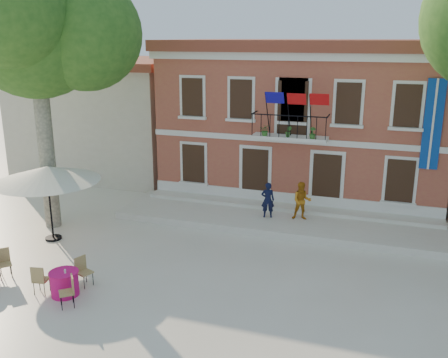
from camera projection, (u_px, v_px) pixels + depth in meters
ground at (199, 260)px, 17.72m from camera, size 90.00×90.00×0.00m
main_building at (307, 116)px, 25.16m from camera, size 13.50×9.59×7.50m
neighbor_west at (118, 113)px, 29.77m from camera, size 9.40×9.40×6.40m
terrace at (281, 221)px, 21.07m from camera, size 14.00×3.40×0.30m
plane_tree_west at (34, 27)px, 18.76m from camera, size 5.50×5.50×10.80m
patio_umbrella at (47, 174)px, 18.82m from camera, size 3.95×3.95×2.94m
pedestrian_navy at (268, 200)px, 20.86m from camera, size 0.63×0.49×1.52m
pedestrian_orange at (302, 201)px, 20.60m from camera, size 0.87×0.74×1.60m
cafe_table_1 at (64, 282)px, 15.21m from camera, size 1.77×1.84×0.95m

